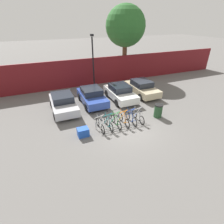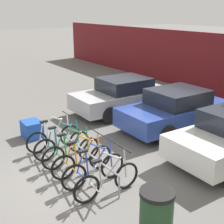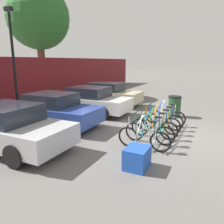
{
  "view_description": "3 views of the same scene",
  "coord_description": "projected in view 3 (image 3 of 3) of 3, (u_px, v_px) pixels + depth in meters",
  "views": [
    {
      "loc": [
        -4.94,
        -8.88,
        6.69
      ],
      "look_at": [
        -0.55,
        1.44,
        0.64
      ],
      "focal_mm": 28.0,
      "sensor_mm": 36.0,
      "label": 1
    },
    {
      "loc": [
        6.27,
        -2.76,
        4.0
      ],
      "look_at": [
        -1.11,
        2.14,
        1.06
      ],
      "focal_mm": 50.0,
      "sensor_mm": 36.0,
      "label": 2
    },
    {
      "loc": [
        -7.99,
        -1.41,
        2.69
      ],
      "look_at": [
        -0.6,
        2.21,
        0.77
      ],
      "focal_mm": 35.0,
      "sensor_mm": 36.0,
      "label": 3
    }
  ],
  "objects": [
    {
      "name": "tree_behind_hoarding",
      "position": [
        39.0,
        18.0,
        16.4
      ],
      "size": [
        4.66,
        4.66,
        8.19
      ],
      "color": "brown",
      "rests_on": "ground"
    },
    {
      "name": "lamp_post",
      "position": [
        13.0,
        55.0,
        11.48
      ],
      "size": [
        0.24,
        0.44,
        5.36
      ],
      "color": "black",
      "rests_on": "ground"
    },
    {
      "name": "bike_rack",
      "position": [
        152.0,
        122.0,
        8.08
      ],
      "size": [
        3.48,
        0.04,
        0.57
      ],
      "color": "gray",
      "rests_on": "ground"
    },
    {
      "name": "bicycle_blue",
      "position": [
        162.0,
        120.0,
        8.81
      ],
      "size": [
        0.68,
        1.71,
        1.05
      ],
      "rotation": [
        0.0,
        0.0,
        -0.01
      ],
      "color": "black",
      "rests_on": "ground"
    },
    {
      "name": "car_blue",
      "position": [
        53.0,
        110.0,
        9.15
      ],
      "size": [
        1.91,
        3.97,
        1.4
      ],
      "color": "#2D479E",
      "rests_on": "ground"
    },
    {
      "name": "bicycle_orange",
      "position": [
        158.0,
        123.0,
        8.31
      ],
      "size": [
        0.68,
        1.71,
        1.05
      ],
      "rotation": [
        0.0,
        0.0,
        0.06
      ],
      "color": "black",
      "rests_on": "ground"
    },
    {
      "name": "bicycle_teal",
      "position": [
        149.0,
        132.0,
        7.28
      ],
      "size": [
        0.68,
        1.71,
        1.05
      ],
      "rotation": [
        0.0,
        0.0,
        -0.01
      ],
      "color": "black",
      "rests_on": "ground"
    },
    {
      "name": "trash_bin",
      "position": [
        174.0,
        106.0,
        10.75
      ],
      "size": [
        0.63,
        0.63,
        1.03
      ],
      "color": "#234728",
      "rests_on": "ground"
    },
    {
      "name": "ground_plane",
      "position": [
        172.0,
        135.0,
        8.2
      ],
      "size": [
        120.0,
        120.0,
        0.0
      ],
      "primitive_type": "plane",
      "color": "#605E5B"
    },
    {
      "name": "cargo_crate",
      "position": [
        137.0,
        158.0,
        5.6
      ],
      "size": [
        0.7,
        0.56,
        0.55
      ],
      "primitive_type": "cube",
      "color": "blue",
      "rests_on": "ground"
    },
    {
      "name": "bicycle_green",
      "position": [
        154.0,
        128.0,
        7.79
      ],
      "size": [
        0.68,
        1.71,
        1.05
      ],
      "rotation": [
        0.0,
        0.0,
        0.04
      ],
      "color": "black",
      "rests_on": "ground"
    },
    {
      "name": "car_silver",
      "position": [
        9.0,
        127.0,
        6.75
      ],
      "size": [
        1.91,
        4.04,
        1.4
      ],
      "color": "#B7B7BC",
      "rests_on": "ground"
    },
    {
      "name": "bicycle_silver",
      "position": [
        165.0,
        117.0,
        9.33
      ],
      "size": [
        0.68,
        1.71,
        1.05
      ],
      "rotation": [
        0.0,
        0.0,
        0.03
      ],
      "color": "black",
      "rests_on": "ground"
    },
    {
      "name": "bicycle_white",
      "position": [
        144.0,
        138.0,
        6.76
      ],
      "size": [
        0.68,
        1.71,
        1.05
      ],
      "rotation": [
        0.0,
        0.0,
        0.03
      ],
      "color": "black",
      "rests_on": "ground"
    },
    {
      "name": "car_white",
      "position": [
        91.0,
        101.0,
        11.34
      ],
      "size": [
        1.91,
        4.02,
        1.4
      ],
      "color": "silver",
      "rests_on": "ground"
    },
    {
      "name": "car_beige",
      "position": [
        108.0,
        94.0,
        13.65
      ],
      "size": [
        1.91,
        4.11,
        1.4
      ],
      "color": "#C1B28E",
      "rests_on": "ground"
    }
  ]
}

